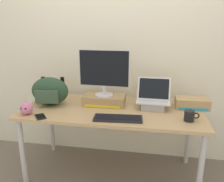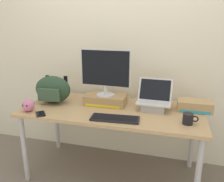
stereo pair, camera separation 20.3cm
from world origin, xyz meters
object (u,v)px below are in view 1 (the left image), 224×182
(open_laptop, at_px, (153,102))
(messenger_backpack, at_px, (50,91))
(coffee_mug, at_px, (190,116))
(cell_phone, at_px, (40,117))
(external_keyboard, at_px, (118,118))
(plush_toy, at_px, (26,108))
(desktop_monitor, at_px, (104,71))
(toner_box_yellow, at_px, (104,100))
(toner_box_cyan, at_px, (192,103))

(open_laptop, distance_m, messenger_backpack, 1.05)
(coffee_mug, xyz_separation_m, cell_phone, (-1.30, -0.14, -0.04))
(external_keyboard, xyz_separation_m, plush_toy, (-0.85, -0.02, 0.05))
(cell_phone, bearing_deg, messenger_backpack, 60.28)
(desktop_monitor, xyz_separation_m, open_laptop, (0.50, -0.02, -0.29))
(desktop_monitor, distance_m, open_laptop, 0.57)
(cell_phone, relative_size, plush_toy, 1.30)
(toner_box_yellow, bearing_deg, plush_toy, -149.65)
(messenger_backpack, bearing_deg, desktop_monitor, 3.15)
(desktop_monitor, distance_m, toner_box_cyan, 0.93)
(external_keyboard, xyz_separation_m, cell_phone, (-0.69, -0.07, -0.01))
(cell_phone, bearing_deg, external_keyboard, -32.81)
(cell_phone, height_order, plush_toy, plush_toy)
(plush_toy, distance_m, toner_box_cyan, 1.59)
(cell_phone, bearing_deg, toner_box_yellow, 2.34)
(cell_phone, xyz_separation_m, toner_box_cyan, (1.38, 0.48, 0.04))
(coffee_mug, bearing_deg, messenger_backpack, 171.62)
(toner_box_cyan, bearing_deg, plush_toy, -164.31)
(desktop_monitor, relative_size, toner_box_cyan, 1.63)
(coffee_mug, bearing_deg, cell_phone, -173.95)
(open_laptop, distance_m, coffee_mug, 0.41)
(desktop_monitor, xyz_separation_m, external_keyboard, (0.19, -0.36, -0.34))
(messenger_backpack, xyz_separation_m, plush_toy, (-0.10, -0.29, -0.08))
(desktop_monitor, height_order, messenger_backpack, desktop_monitor)
(desktop_monitor, xyz_separation_m, cell_phone, (-0.50, -0.43, -0.34))
(open_laptop, bearing_deg, coffee_mug, -38.95)
(toner_box_yellow, distance_m, plush_toy, 0.76)
(open_laptop, bearing_deg, desktop_monitor, 179.50)
(coffee_mug, bearing_deg, plush_toy, -176.33)
(external_keyboard, bearing_deg, open_laptop, 44.22)
(desktop_monitor, height_order, cell_phone, desktop_monitor)
(toner_box_yellow, height_order, open_laptop, open_laptop)
(toner_box_yellow, distance_m, toner_box_cyan, 0.88)
(toner_box_yellow, distance_m, desktop_monitor, 0.30)
(desktop_monitor, bearing_deg, toner_box_cyan, 5.91)
(coffee_mug, bearing_deg, toner_box_yellow, 160.19)
(cell_phone, distance_m, plush_toy, 0.17)
(toner_box_yellow, distance_m, coffee_mug, 0.86)
(toner_box_yellow, relative_size, open_laptop, 1.27)
(cell_phone, xyz_separation_m, plush_toy, (-0.15, 0.04, 0.05))
(open_laptop, xyz_separation_m, plush_toy, (-1.15, -0.36, -0.00))
(desktop_monitor, relative_size, external_keyboard, 1.20)
(external_keyboard, relative_size, coffee_mug, 3.37)
(plush_toy, bearing_deg, open_laptop, 17.37)
(open_laptop, xyz_separation_m, cell_phone, (-1.00, -0.41, -0.06))
(toner_box_yellow, height_order, external_keyboard, toner_box_yellow)
(messenger_backpack, bearing_deg, open_laptop, -2.35)
(external_keyboard, bearing_deg, messenger_backpack, 155.88)
(desktop_monitor, distance_m, external_keyboard, 0.53)
(coffee_mug, height_order, toner_box_cyan, toner_box_cyan)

